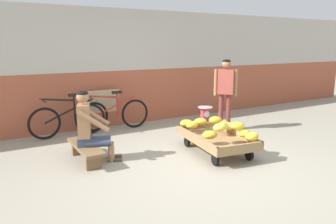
{
  "coord_description": "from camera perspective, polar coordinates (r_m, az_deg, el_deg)",
  "views": [
    {
      "loc": [
        -2.74,
        -3.72,
        1.84
      ],
      "look_at": [
        -0.18,
        0.72,
        0.75
      ],
      "focal_mm": 34.22,
      "sensor_mm": 36.0,
      "label": 1
    }
  ],
  "objects": [
    {
      "name": "bicycle_near_left",
      "position": [
        6.82,
        -17.04,
        -1.12
      ],
      "size": [
        1.66,
        0.48,
        0.86
      ],
      "color": "black",
      "rests_on": "ground"
    },
    {
      "name": "back_wall",
      "position": [
        7.49,
        -8.52,
        7.77
      ],
      "size": [
        16.0,
        0.3,
        2.61
      ],
      "color": "#A35138",
      "rests_on": "ground"
    },
    {
      "name": "ground_plane",
      "position": [
        4.98,
        6.02,
        -9.78
      ],
      "size": [
        80.0,
        80.0,
        0.0
      ],
      "primitive_type": "plane",
      "color": "gray"
    },
    {
      "name": "banana_pile",
      "position": [
        5.53,
        8.93,
        -2.62
      ],
      "size": [
        0.91,
        1.45,
        0.26
      ],
      "color": "gold",
      "rests_on": "banana_cart"
    },
    {
      "name": "sign_board",
      "position": [
        7.28,
        -11.58,
        0.58
      ],
      "size": [
        0.7,
        0.29,
        0.87
      ],
      "color": "#C6B289",
      "rests_on": "ground"
    },
    {
      "name": "customer_adult",
      "position": [
        6.91,
        10.21,
        4.44
      ],
      "size": [
        0.38,
        0.36,
        1.53
      ],
      "color": "brown",
      "rests_on": "ground"
    },
    {
      "name": "bicycle_far_left",
      "position": [
        6.98,
        -9.74,
        -0.47
      ],
      "size": [
        1.66,
        0.48,
        0.86
      ],
      "color": "black",
      "rests_on": "ground"
    },
    {
      "name": "weighing_scale",
      "position": [
        6.56,
        6.64,
        -0.29
      ],
      "size": [
        0.3,
        0.3,
        0.29
      ],
      "color": "#28282D",
      "rests_on": "plastic_crate"
    },
    {
      "name": "low_bench",
      "position": [
        5.3,
        -14.47,
        -6.45
      ],
      "size": [
        0.32,
        1.1,
        0.27
      ],
      "color": "brown",
      "rests_on": "ground"
    },
    {
      "name": "vendor_seated",
      "position": [
        5.19,
        -13.71,
        -2.56
      ],
      "size": [
        0.73,
        0.61,
        1.14
      ],
      "color": "#9E704C",
      "rests_on": "ground"
    },
    {
      "name": "banana_cart",
      "position": [
        5.57,
        8.64,
        -4.85
      ],
      "size": [
        1.03,
        1.54,
        0.36
      ],
      "color": "#99754C",
      "rests_on": "ground"
    },
    {
      "name": "plastic_crate",
      "position": [
        6.63,
        6.57,
        -2.84
      ],
      "size": [
        0.36,
        0.28,
        0.3
      ],
      "color": "gold",
      "rests_on": "ground"
    }
  ]
}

